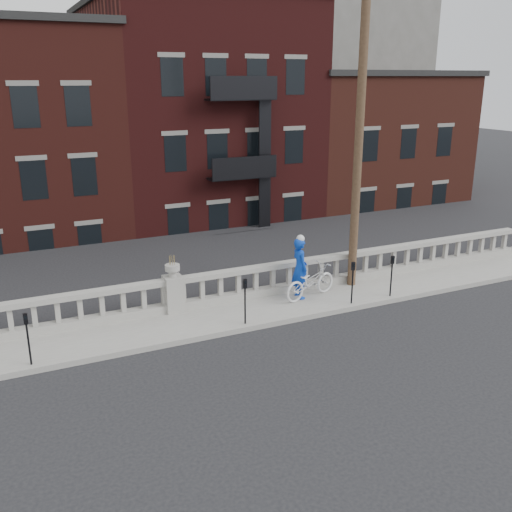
% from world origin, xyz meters
% --- Properties ---
extents(ground, '(120.00, 120.00, 0.00)m').
position_xyz_m(ground, '(0.00, 0.00, 0.00)').
color(ground, black).
rests_on(ground, ground).
extents(sidewalk, '(32.00, 2.20, 0.15)m').
position_xyz_m(sidewalk, '(0.00, 3.00, 0.07)').
color(sidewalk, gray).
rests_on(sidewalk, ground).
extents(balustrade, '(28.00, 0.34, 1.03)m').
position_xyz_m(balustrade, '(0.00, 3.95, 0.64)').
color(balustrade, gray).
rests_on(balustrade, sidewalk).
extents(planter_pedestal, '(0.55, 0.55, 1.76)m').
position_xyz_m(planter_pedestal, '(0.00, 3.95, 0.83)').
color(planter_pedestal, gray).
rests_on(planter_pedestal, sidewalk).
extents(lower_level, '(80.00, 44.00, 20.80)m').
position_xyz_m(lower_level, '(0.56, 23.04, 2.63)').
color(lower_level, '#605E59').
rests_on(lower_level, ground).
extents(utility_pole, '(1.60, 0.28, 10.00)m').
position_xyz_m(utility_pole, '(6.20, 3.60, 5.24)').
color(utility_pole, '#422D1E').
rests_on(utility_pole, sidewalk).
extents(parking_meter_a, '(0.10, 0.09, 1.36)m').
position_xyz_m(parking_meter_a, '(-4.23, 2.15, 1.00)').
color(parking_meter_a, black).
rests_on(parking_meter_a, sidewalk).
extents(parking_meter_b, '(0.10, 0.09, 1.36)m').
position_xyz_m(parking_meter_b, '(1.57, 2.15, 1.00)').
color(parking_meter_b, black).
rests_on(parking_meter_b, sidewalk).
extents(parking_meter_c, '(0.10, 0.09, 1.36)m').
position_xyz_m(parking_meter_c, '(5.22, 2.15, 1.00)').
color(parking_meter_c, black).
rests_on(parking_meter_c, sidewalk).
extents(parking_meter_d, '(0.10, 0.09, 1.36)m').
position_xyz_m(parking_meter_d, '(6.72, 2.15, 1.00)').
color(parking_meter_d, black).
rests_on(parking_meter_d, sidewalk).
extents(bicycle, '(2.16, 1.22, 1.08)m').
position_xyz_m(bicycle, '(4.31, 3.16, 0.69)').
color(bicycle, silver).
rests_on(bicycle, sidewalk).
extents(cyclist, '(0.51, 0.74, 1.98)m').
position_xyz_m(cyclist, '(3.99, 3.31, 1.14)').
color(cyclist, '#0B35AC').
rests_on(cyclist, sidewalk).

